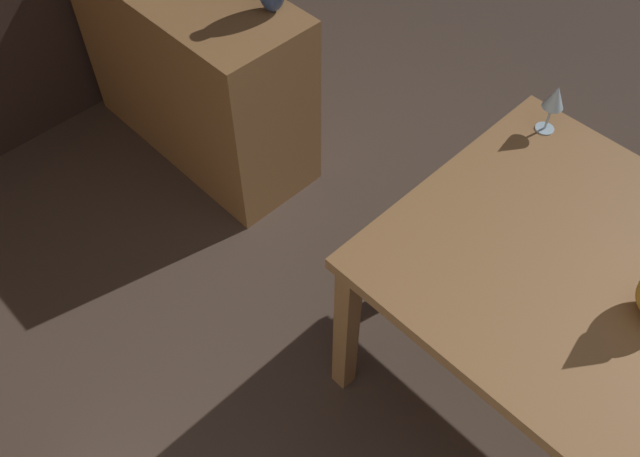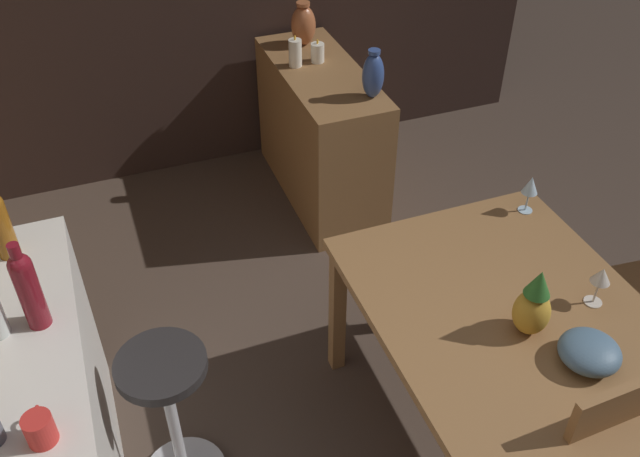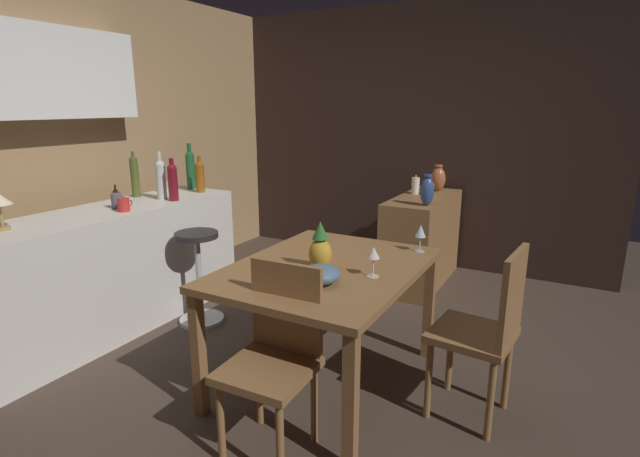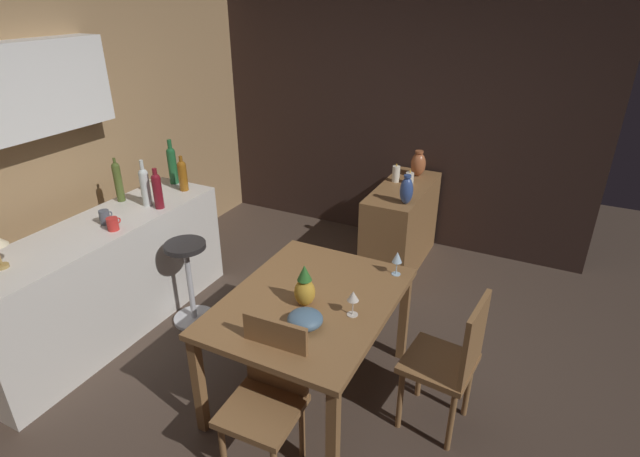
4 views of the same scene
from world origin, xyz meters
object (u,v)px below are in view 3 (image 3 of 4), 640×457
at_px(sideboard_cabinet, 421,240).
at_px(cup_cream, 162,186).
at_px(fruit_bowl, 320,274).
at_px(vase_ceramic_blue, 427,191).
at_px(pillar_candle_tall, 430,189).
at_px(cup_red, 124,205).
at_px(bar_stool, 199,275).
at_px(pineapple_centerpiece, 320,249).
at_px(chair_near_window, 275,353).
at_px(vase_copper, 438,179).
at_px(wine_glass_right, 373,254).
at_px(wine_bottle_olive, 135,175).
at_px(cup_slate, 117,201).
at_px(pillar_candle_short, 415,186).
at_px(chair_by_doorway, 486,328).
at_px(wine_bottle_green, 190,168).
at_px(dining_table, 326,279).
at_px(wine_bottle_ruby, 173,180).
at_px(wine_bottle_amber, 200,175).
at_px(wine_glass_left, 421,232).
at_px(wine_bottle_clear, 161,178).

height_order(sideboard_cabinet, cup_cream, cup_cream).
bearing_deg(sideboard_cabinet, fruit_bowl, -176.67).
bearing_deg(vase_ceramic_blue, pillar_candle_tall, 13.70).
distance_m(cup_red, cup_cream, 0.83).
bearing_deg(bar_stool, pineapple_centerpiece, -105.11).
xyz_separation_m(chair_near_window, cup_red, (0.53, 1.63, 0.46)).
bearing_deg(vase_copper, fruit_bowl, -177.69).
distance_m(wine_glass_right, vase_ceramic_blue, 1.59).
xyz_separation_m(wine_glass_right, wine_bottle_olive, (0.40, 2.26, 0.21)).
xyz_separation_m(cup_slate, pillar_candle_short, (2.04, -1.58, -0.06)).
height_order(wine_glass_right, pillar_candle_tall, pillar_candle_tall).
xyz_separation_m(chair_by_doorway, wine_bottle_green, (0.79, 2.73, 0.57)).
bearing_deg(chair_by_doorway, wine_bottle_green, 73.88).
height_order(dining_table, wine_bottle_ruby, wine_bottle_ruby).
height_order(bar_stool, wine_bottle_amber, wine_bottle_amber).
xyz_separation_m(wine_bottle_ruby, vase_ceramic_blue, (1.15, -1.68, -0.12)).
distance_m(wine_glass_left, vase_ceramic_blue, 1.06).
bearing_deg(wine_glass_right, cup_red, 90.77).
height_order(wine_glass_left, pillar_candle_tall, pillar_candle_tall).
bearing_deg(wine_bottle_amber, wine_bottle_green, 63.81).
distance_m(sideboard_cabinet, cup_slate, 2.63).
xyz_separation_m(chair_near_window, pillar_candle_tall, (2.63, 0.05, 0.38)).
distance_m(bar_stool, cup_slate, 0.80).
height_order(dining_table, bar_stool, dining_table).
distance_m(wine_bottle_amber, cup_red, 0.86).
bearing_deg(wine_bottle_amber, cup_cream, 109.90).
xyz_separation_m(sideboard_cabinet, pillar_candle_tall, (0.11, -0.02, 0.46)).
bearing_deg(pillar_candle_tall, pineapple_centerpiece, -179.96).
height_order(wine_glass_right, fruit_bowl, wine_glass_right).
bearing_deg(wine_glass_left, pillar_candle_short, 19.12).
bearing_deg(sideboard_cabinet, pillar_candle_tall, -10.61).
relative_size(bar_stool, wine_glass_left, 4.15).
relative_size(bar_stool, cup_slate, 6.54).
relative_size(bar_stool, wine_bottle_amber, 2.31).
relative_size(wine_bottle_green, vase_copper, 1.59).
xyz_separation_m(sideboard_cabinet, vase_copper, (0.35, -0.02, 0.53)).
bearing_deg(chair_near_window, wine_bottle_amber, 50.81).
bearing_deg(fruit_bowl, wine_bottle_clear, 69.97).
distance_m(wine_glass_left, cup_cream, 2.37).
relative_size(wine_bottle_amber, pillar_candle_short, 1.72).
relative_size(wine_bottle_green, cup_slate, 3.68).
xyz_separation_m(dining_table, fruit_bowl, (-0.26, -0.10, 0.13)).
height_order(sideboard_cabinet, vase_copper, vase_copper).
height_order(fruit_bowl, wine_bottle_clear, wine_bottle_clear).
xyz_separation_m(wine_bottle_ruby, vase_copper, (1.88, -1.57, -0.12)).
distance_m(chair_near_window, wine_glass_left, 1.23).
bearing_deg(pillar_candle_tall, wine_glass_left, -165.64).
distance_m(wine_bottle_olive, cup_red, 0.58).
xyz_separation_m(chair_by_doorway, wine_bottle_ruby, (0.30, 2.45, 0.54)).
bearing_deg(chair_near_window, fruit_bowl, -9.54).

